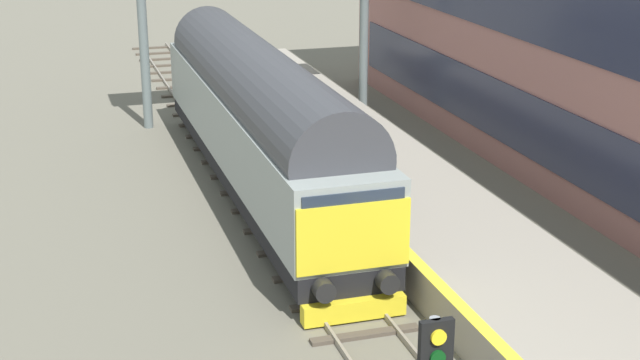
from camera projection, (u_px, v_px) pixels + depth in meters
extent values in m
plane|color=#666255|center=(294.00, 239.00, 25.86)|extent=(140.00, 140.00, 0.00)
cube|color=gray|center=(269.00, 240.00, 25.64)|extent=(0.07, 60.00, 0.15)
cube|color=gray|center=(319.00, 234.00, 26.03)|extent=(0.07, 60.00, 0.15)
cube|color=#4D4338|center=(365.00, 335.00, 20.56)|extent=(2.50, 0.26, 0.09)
cube|color=#4D4338|center=(342.00, 302.00, 22.07)|extent=(2.50, 0.26, 0.09)
cube|color=#4D4338|center=(321.00, 274.00, 23.58)|extent=(2.50, 0.26, 0.09)
cube|color=#4D4338|center=(303.00, 249.00, 25.09)|extent=(2.50, 0.26, 0.09)
cube|color=#4D4338|center=(287.00, 227.00, 26.60)|extent=(2.50, 0.26, 0.09)
cube|color=#4D4338|center=(272.00, 208.00, 28.11)|extent=(2.50, 0.26, 0.09)
cube|color=#4D4338|center=(259.00, 190.00, 29.62)|extent=(2.50, 0.26, 0.09)
cube|color=#4D4338|center=(248.00, 174.00, 31.13)|extent=(2.50, 0.26, 0.09)
cube|color=#4D4338|center=(237.00, 160.00, 32.64)|extent=(2.50, 0.26, 0.09)
cube|color=#4D4338|center=(227.00, 146.00, 34.15)|extent=(2.50, 0.26, 0.09)
cube|color=#4D4338|center=(219.00, 134.00, 35.66)|extent=(2.50, 0.26, 0.09)
cube|color=#4D4338|center=(210.00, 123.00, 37.16)|extent=(2.50, 0.26, 0.09)
cube|color=#4D4338|center=(203.00, 113.00, 38.67)|extent=(2.50, 0.26, 0.09)
cube|color=#4D4338|center=(196.00, 104.00, 40.18)|extent=(2.50, 0.26, 0.09)
cube|color=#4D4338|center=(190.00, 95.00, 41.69)|extent=(2.50, 0.26, 0.09)
cube|color=#4D4338|center=(184.00, 87.00, 43.20)|extent=(2.50, 0.26, 0.09)
cube|color=#4D4338|center=(178.00, 79.00, 44.71)|extent=(2.50, 0.26, 0.09)
cube|color=#4D4338|center=(173.00, 72.00, 46.22)|extent=(2.50, 0.26, 0.09)
cube|color=#4D4338|center=(168.00, 65.00, 47.73)|extent=(2.50, 0.26, 0.09)
cube|color=#4D4338|center=(163.00, 59.00, 49.24)|extent=(2.50, 0.26, 0.09)
cube|color=#4D4338|center=(159.00, 53.00, 50.75)|extent=(2.50, 0.26, 0.09)
cube|color=#4D4338|center=(155.00, 48.00, 52.26)|extent=(2.50, 0.26, 0.09)
cube|color=gray|center=(416.00, 209.00, 26.69)|extent=(4.00, 44.00, 1.00)
cube|color=yellow|center=(355.00, 199.00, 26.02)|extent=(0.30, 44.00, 0.01)
cube|color=#282C43|center=(593.00, 159.00, 26.26)|extent=(0.06, 36.83, 2.02)
cube|color=#282C43|center=(605.00, 31.00, 25.10)|extent=(0.06, 36.83, 2.02)
cube|color=black|center=(259.00, 167.00, 29.32)|extent=(2.56, 18.10, 0.60)
cube|color=gray|center=(258.00, 126.00, 28.88)|extent=(2.70, 18.10, 2.10)
cylinder|color=#393A3F|center=(257.00, 87.00, 28.49)|extent=(2.56, 16.65, 2.57)
cube|color=yellow|center=(354.00, 237.00, 20.70)|extent=(2.65, 0.08, 1.58)
cube|color=#232D3D|center=(354.00, 206.00, 20.48)|extent=(2.38, 0.04, 0.64)
cube|color=#232D3D|center=(301.00, 113.00, 29.17)|extent=(0.04, 12.67, 0.44)
cylinder|color=black|center=(324.00, 291.00, 20.66)|extent=(0.48, 0.35, 0.48)
cylinder|color=black|center=(388.00, 282.00, 21.07)|extent=(0.48, 0.35, 0.48)
cube|color=yellow|center=(354.00, 309.00, 21.21)|extent=(2.43, 0.36, 0.47)
cylinder|color=black|center=(331.00, 270.00, 22.68)|extent=(1.64, 1.04, 1.04)
cylinder|color=black|center=(318.00, 252.00, 23.68)|extent=(1.64, 1.04, 1.04)
cylinder|color=black|center=(306.00, 237.00, 24.68)|extent=(1.64, 1.04, 1.04)
cylinder|color=black|center=(226.00, 133.00, 34.16)|extent=(1.64, 1.04, 1.04)
cylinder|color=black|center=(220.00, 125.00, 35.15)|extent=(1.64, 1.04, 1.04)
cylinder|color=black|center=(215.00, 118.00, 36.15)|extent=(1.64, 1.04, 1.04)
cube|color=black|center=(435.00, 356.00, 11.48)|extent=(0.44, 0.10, 0.99)
cylinder|color=yellow|center=(438.00, 337.00, 11.33)|extent=(0.20, 0.06, 0.20)
cylinder|color=#0A3E13|center=(437.00, 358.00, 11.42)|extent=(0.20, 0.06, 0.20)
cylinder|color=slate|center=(393.00, 192.00, 23.41)|extent=(0.08, 0.08, 2.10)
cube|color=black|center=(392.00, 159.00, 23.12)|extent=(0.05, 0.44, 0.36)
cube|color=white|center=(391.00, 159.00, 23.11)|extent=(0.01, 0.20, 0.24)
cylinder|color=#323441|center=(361.00, 157.00, 28.33)|extent=(0.13, 0.13, 0.84)
cylinder|color=#323441|center=(361.00, 155.00, 28.52)|extent=(0.13, 0.13, 0.84)
cylinder|color=#1E2A30|center=(361.00, 133.00, 28.20)|extent=(0.40, 0.40, 0.56)
sphere|color=#8F6C4C|center=(362.00, 120.00, 28.07)|extent=(0.22, 0.22, 0.22)
cylinder|color=#1E2A30|center=(362.00, 135.00, 28.00)|extent=(0.09, 0.09, 0.52)
cylinder|color=#1E2A30|center=(360.00, 131.00, 28.40)|extent=(0.09, 0.09, 0.52)
cylinder|color=slate|center=(144.00, 46.00, 35.71)|extent=(0.36, 0.36, 6.46)
cylinder|color=slate|center=(364.00, 34.00, 38.17)|extent=(0.36, 0.36, 6.46)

